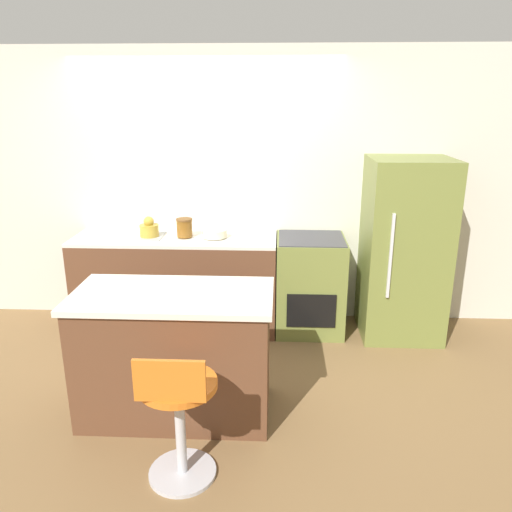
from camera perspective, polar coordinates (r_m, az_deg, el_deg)
ground_plane at (r=4.69m, az=-6.09°, el=-9.63°), size 14.00×14.00×0.00m
wall_back at (r=4.89m, az=-5.43°, el=7.68°), size 8.00×0.06×2.60m
back_counter at (r=4.84m, az=-9.02°, el=-2.98°), size 1.89×0.61×0.91m
kitchen_island at (r=3.55m, az=-9.20°, el=-10.91°), size 1.34×0.68×0.90m
oven_range at (r=4.75m, az=6.17°, el=-3.24°), size 0.63×0.62×0.91m
refrigerator at (r=4.73m, az=16.55°, el=0.73°), size 0.72×0.70×1.65m
stool_chair at (r=2.98m, az=-8.85°, el=-17.27°), size 0.44×0.44×0.87m
kettle at (r=4.73m, az=-12.11°, el=3.08°), size 0.17×0.17×0.19m
mixing_bowl at (r=4.62m, az=-4.74°, el=2.62°), size 0.23×0.23×0.07m
canister_jar at (r=4.65m, az=-8.17°, el=3.23°), size 0.15×0.15×0.17m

